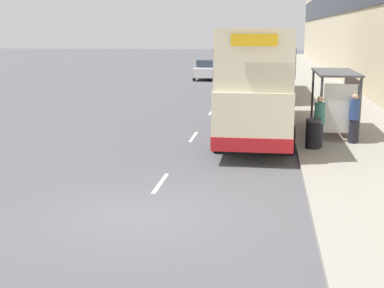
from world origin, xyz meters
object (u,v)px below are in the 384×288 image
at_px(double_decker_bus_near, 257,79).
at_px(pedestrian_1, 354,118).
at_px(double_decker_bus_ahead, 261,61).
at_px(car_1, 207,70).
at_px(bus_shelter, 340,91).
at_px(pedestrian_at_shelter, 319,121).
at_px(car_2, 260,68).
at_px(car_0, 223,61).
at_px(litter_bin, 313,133).

xyz_separation_m(double_decker_bus_near, pedestrian_1, (3.61, -2.03, -1.21)).
relative_size(double_decker_bus_ahead, car_1, 2.59).
bearing_deg(double_decker_bus_ahead, bus_shelter, -75.92).
height_order(bus_shelter, pedestrian_at_shelter, bus_shelter).
relative_size(car_2, pedestrian_at_shelter, 2.10).
bearing_deg(car_0, litter_bin, 99.30).
height_order(double_decker_bus_near, car_1, double_decker_bus_near).
relative_size(car_0, pedestrian_at_shelter, 2.23).
bearing_deg(bus_shelter, car_2, 97.23).
xyz_separation_m(pedestrian_1, litter_bin, (-1.54, -1.10, -0.41)).
bearing_deg(litter_bin, double_decker_bus_ahead, 97.38).
xyz_separation_m(double_decker_bus_ahead, car_1, (-4.89, 11.79, -1.43)).
xyz_separation_m(double_decker_bus_ahead, car_0, (-4.57, 24.51, -1.38)).
height_order(car_2, pedestrian_at_shelter, pedestrian_at_shelter).
bearing_deg(double_decker_bus_near, litter_bin, -56.49).
height_order(double_decker_bus_ahead, litter_bin, double_decker_bus_ahead).
height_order(car_2, pedestrian_1, pedestrian_1).
distance_m(car_2, pedestrian_at_shelter, 31.17).
bearing_deg(double_decker_bus_ahead, litter_bin, -82.62).
xyz_separation_m(pedestrian_at_shelter, litter_bin, (-0.21, -0.21, -0.41)).
bearing_deg(bus_shelter, double_decker_bus_near, 176.19).
height_order(bus_shelter, double_decker_bus_near, double_decker_bus_near).
xyz_separation_m(bus_shelter, pedestrian_1, (0.32, -1.81, -0.80)).
height_order(double_decker_bus_near, car_2, double_decker_bus_near).
xyz_separation_m(car_0, pedestrian_1, (8.19, -39.52, 0.18)).
distance_m(car_0, litter_bin, 41.16).
bearing_deg(pedestrian_1, double_decker_bus_ahead, 103.58).
relative_size(car_0, pedestrian_1, 2.22).
bearing_deg(pedestrian_1, double_decker_bus_near, 150.66).
bearing_deg(car_2, pedestrian_at_shelter, -85.24).
xyz_separation_m(double_decker_bus_near, litter_bin, (2.08, -3.13, -1.62)).
relative_size(double_decker_bus_near, car_2, 2.98).
relative_size(car_1, pedestrian_at_shelter, 2.40).
bearing_deg(car_0, pedestrian_1, 101.71).
relative_size(car_0, litter_bin, 3.89).
bearing_deg(car_0, pedestrian_at_shelter, 99.64).
relative_size(car_0, car_1, 0.93).
relative_size(bus_shelter, litter_bin, 4.00).
distance_m(bus_shelter, pedestrian_at_shelter, 3.00).
bearing_deg(car_1, bus_shelter, 108.17).
bearing_deg(car_2, litter_bin, -85.66).
height_order(car_1, litter_bin, car_1).
bearing_deg(bus_shelter, car_0, 101.80).
height_order(car_2, litter_bin, car_2).
relative_size(double_decker_bus_near, pedestrian_1, 6.24).
distance_m(double_decker_bus_ahead, litter_bin, 16.32).
bearing_deg(double_decker_bus_near, bus_shelter, -3.81).
distance_m(double_decker_bus_near, car_0, 37.79).
relative_size(bus_shelter, car_2, 1.09).
bearing_deg(double_decker_bus_ahead, car_2, 91.08).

